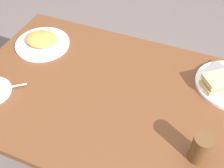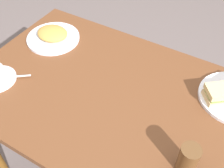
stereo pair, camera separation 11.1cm
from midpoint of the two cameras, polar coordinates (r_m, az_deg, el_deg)
name	(u,v)px [view 2 (the right image)]	position (r m, az deg, el deg)	size (l,w,h in m)	color
dining_table	(116,109)	(1.18, 3.56, -5.34)	(1.24, 0.77, 0.74)	brown
spoon	(15,76)	(1.21, -16.98, 1.38)	(0.09, 0.07, 0.01)	silver
side_plate	(53,38)	(1.39, -9.78, 9.21)	(0.26, 0.26, 0.01)	silver
side_food_pile	(52,33)	(1.37, -9.93, 10.18)	(0.15, 0.13, 0.04)	#BF8E42
drinking_glass	(188,159)	(0.93, 18.86, -14.66)	(0.06, 0.06, 0.11)	brown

